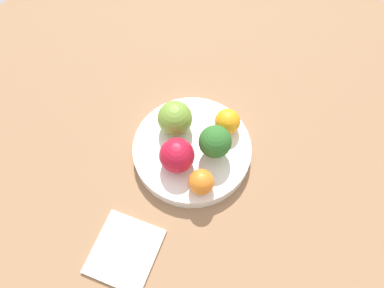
{
  "coord_description": "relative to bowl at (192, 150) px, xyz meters",
  "views": [
    {
      "loc": [
        0.25,
        0.19,
        0.65
      ],
      "look_at": [
        0.0,
        0.0,
        0.06
      ],
      "focal_mm": 35.0,
      "sensor_mm": 36.0,
      "label": 1
    }
  ],
  "objects": [
    {
      "name": "broccoli",
      "position": [
        -0.02,
        0.04,
        0.05
      ],
      "size": [
        0.06,
        0.06,
        0.07
      ],
      "color": "#99C17A",
      "rests_on": "bowl"
    },
    {
      "name": "orange_front",
      "position": [
        0.05,
        0.06,
        0.04
      ],
      "size": [
        0.04,
        0.04,
        0.04
      ],
      "color": "orange",
      "rests_on": "bowl"
    },
    {
      "name": "apple_green",
      "position": [
        0.04,
        -0.0,
        0.04
      ],
      "size": [
        0.06,
        0.06,
        0.06
      ],
      "color": "#B7142D",
      "rests_on": "bowl"
    },
    {
      "name": "table_surface",
      "position": [
        0.0,
        0.0,
        -0.02
      ],
      "size": [
        1.2,
        1.2,
        0.02
      ],
      "color": "#936D4C",
      "rests_on": "ground_plane"
    },
    {
      "name": "ground_plane",
      "position": [
        0.0,
        0.0,
        -0.03
      ],
      "size": [
        6.0,
        6.0,
        0.0
      ],
      "primitive_type": "plane",
      "color": "gray"
    },
    {
      "name": "bowl",
      "position": [
        0.0,
        0.0,
        0.0
      ],
      "size": [
        0.22,
        0.22,
        0.03
      ],
      "color": "white",
      "rests_on": "table_surface"
    },
    {
      "name": "orange_back",
      "position": [
        -0.07,
        0.03,
        0.04
      ],
      "size": [
        0.05,
        0.05,
        0.05
      ],
      "color": "orange",
      "rests_on": "bowl"
    },
    {
      "name": "apple_red",
      "position": [
        -0.01,
        -0.05,
        0.04
      ],
      "size": [
        0.06,
        0.06,
        0.06
      ],
      "color": "olive",
      "rests_on": "bowl"
    },
    {
      "name": "napkin",
      "position": [
        0.21,
        0.03,
        -0.01
      ],
      "size": [
        0.14,
        0.13,
        0.01
      ],
      "color": "white",
      "rests_on": "table_surface"
    }
  ]
}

